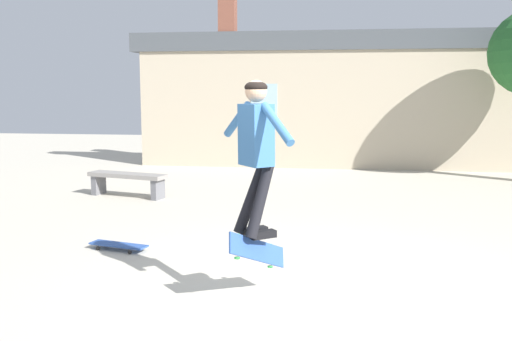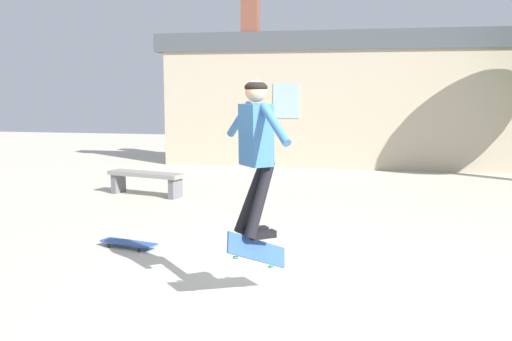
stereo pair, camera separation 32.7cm
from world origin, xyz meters
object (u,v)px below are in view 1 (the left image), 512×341
object	(u,v)px
skateboard_flipping	(257,250)
skateboard_resting	(119,245)
park_bench	(127,180)
skater	(256,144)

from	to	relation	value
skateboard_flipping	skateboard_resting	bearing A→B (deg)	89.87
park_bench	skater	distance (m)	6.19
skateboard_resting	skater	bearing A→B (deg)	157.64
skateboard_flipping	skateboard_resting	size ratio (longest dim) A/B	0.86
skater	skateboard_resting	size ratio (longest dim) A/B	1.85
skater	skateboard_resting	distance (m)	2.91
skater	skateboard_flipping	bearing A→B (deg)	-105.97
skater	skateboard_resting	xyz separation A→B (m)	(-2.03, 1.47, -1.48)
skater	skateboard_flipping	world-z (taller)	skater
skater	skateboard_resting	bearing A→B (deg)	106.42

